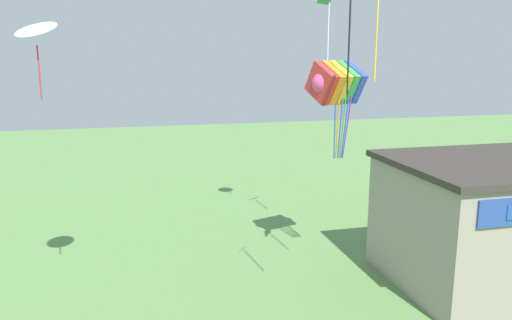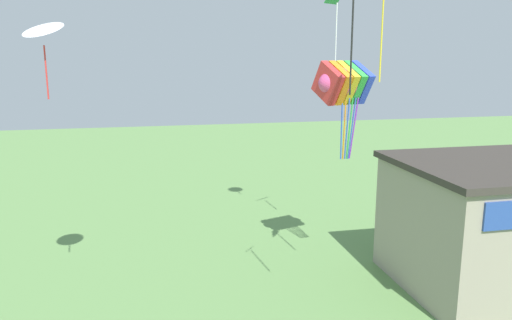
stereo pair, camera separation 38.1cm
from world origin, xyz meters
name	(u,v)px [view 2 (the right image)]	position (x,y,z in m)	size (l,w,h in m)	color
seaside_building	(509,223)	(10.71, 12.50, 2.44)	(8.38, 6.23, 4.85)	gray
kite_rainbow_parafoil	(343,83)	(4.95, 15.31, 7.63)	(2.63, 2.28, 3.87)	#E54C8C
kite_white_delta	(43,29)	(-5.54, 13.68, 9.47)	(1.72, 1.70, 2.47)	white
kite_green_diamond	(337,0)	(5.28, 17.09, 10.92)	(1.12, 1.07, 3.49)	green
kite_yellow_diamond	(353,3)	(2.84, 9.58, 10.01)	(0.62, 0.63, 3.56)	yellow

